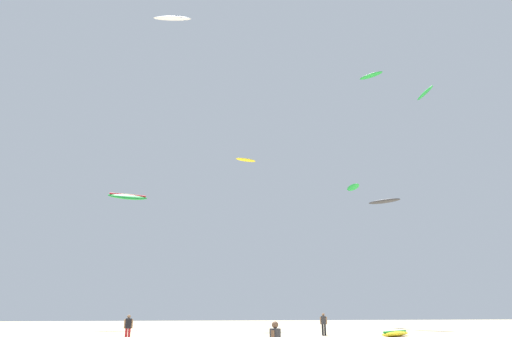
# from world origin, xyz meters

# --- Properties ---
(person_midground) EXTENTS (0.52, 0.37, 1.62)m
(person_midground) POSITION_xyz_m (5.87, 22.97, 0.95)
(person_midground) COLOR black
(person_midground) RESTS_ON ground
(person_left) EXTENTS (0.53, 0.36, 1.61)m
(person_left) POSITION_xyz_m (-7.92, 18.16, 0.94)
(person_left) COLOR #B21E23
(person_left) RESTS_ON ground
(kite_grounded_near) EXTENTS (3.26, 2.79, 0.43)m
(kite_grounded_near) POSITION_xyz_m (10.75, 21.26, 0.19)
(kite_grounded_near) COLOR yellow
(kite_grounded_near) RESTS_ON ground
(kite_aloft_0) EXTENTS (1.24, 3.12, 0.69)m
(kite_aloft_0) POSITION_xyz_m (14.74, 39.31, 16.23)
(kite_aloft_0) COLOR green
(kite_aloft_1) EXTENTS (4.37, 2.25, 1.05)m
(kite_aloft_1) POSITION_xyz_m (-11.94, 36.74, 13.65)
(kite_aloft_1) COLOR green
(kite_aloft_2) EXTENTS (3.43, 1.27, 0.66)m
(kite_aloft_2) POSITION_xyz_m (-6.94, 22.39, 26.66)
(kite_aloft_2) COLOR white
(kite_aloft_3) EXTENTS (1.00, 3.36, 0.82)m
(kite_aloft_3) POSITION_xyz_m (20.09, 29.32, 24.43)
(kite_aloft_3) COLOR green
(kite_aloft_4) EXTENTS (2.46, 2.49, 0.31)m
(kite_aloft_4) POSITION_xyz_m (14.60, 30.52, 26.89)
(kite_aloft_4) COLOR green
(kite_aloft_5) EXTENTS (2.48, 1.39, 0.30)m
(kite_aloft_5) POSITION_xyz_m (0.86, 34.35, 17.61)
(kite_aloft_5) COLOR yellow
(kite_aloft_6) EXTENTS (3.29, 3.21, 0.43)m
(kite_aloft_6) POSITION_xyz_m (16.10, 33.46, 13.12)
(kite_aloft_6) COLOR #2D2D33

